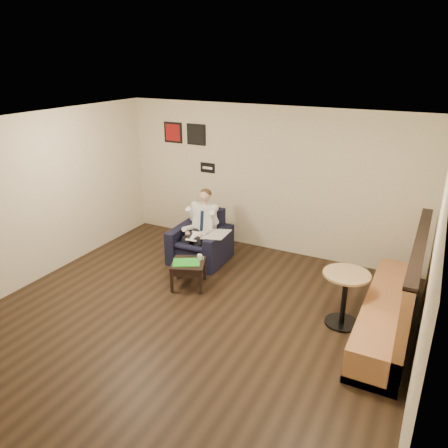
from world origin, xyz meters
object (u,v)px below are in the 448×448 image
at_px(side_table, 189,274).
at_px(smartphone, 193,258).
at_px(cafe_table, 344,299).
at_px(armchair, 200,237).
at_px(coffee_mug, 200,257).
at_px(banquette, 392,286).
at_px(seated_man, 197,231).
at_px(green_folder, 186,262).

bearing_deg(side_table, smartphone, 94.62).
xyz_separation_m(smartphone, cafe_table, (2.56, -0.11, -0.03)).
xyz_separation_m(armchair, coffee_mug, (0.44, -0.77, 0.02)).
height_order(armchair, banquette, banquette).
xyz_separation_m(armchair, smartphone, (0.31, -0.78, -0.03)).
relative_size(seated_man, coffee_mug, 13.90).
relative_size(armchair, seated_man, 0.75).
distance_m(green_folder, coffee_mug, 0.25).
height_order(armchair, seated_man, seated_man).
distance_m(armchair, banquette, 3.55).
height_order(seated_man, side_table, seated_man).
bearing_deg(coffee_mug, side_table, -124.34).
relative_size(coffee_mug, smartphone, 0.68).
relative_size(armchair, cafe_table, 1.18).
relative_size(side_table, smartphone, 3.93).
bearing_deg(banquette, seated_man, 169.54).
relative_size(seated_man, banquette, 0.47).
bearing_deg(banquette, armchair, 167.61).
xyz_separation_m(green_folder, smartphone, (0.01, 0.19, -0.00)).
height_order(green_folder, cafe_table, cafe_table).
xyz_separation_m(seated_man, banquette, (3.46, -0.64, 0.06)).
relative_size(seated_man, side_table, 2.40).
height_order(side_table, banquette, banquette).
height_order(smartphone, cafe_table, cafe_table).
height_order(seated_man, coffee_mug, seated_man).
bearing_deg(armchair, side_table, -72.88).
bearing_deg(armchair, green_folder, -74.46).
xyz_separation_m(seated_man, side_table, (0.32, -0.82, -0.42)).
xyz_separation_m(side_table, green_folder, (-0.02, -0.03, 0.22)).
bearing_deg(seated_man, cafe_table, -16.72).
bearing_deg(banquette, smartphone, -179.61).
relative_size(green_folder, smartphone, 3.21).
bearing_deg(banquette, green_folder, -176.16).
distance_m(seated_man, banquette, 3.52).
xyz_separation_m(green_folder, cafe_table, (2.57, 0.08, -0.03)).
relative_size(green_folder, banquette, 0.16).
relative_size(coffee_mug, cafe_table, 0.11).
distance_m(side_table, coffee_mug, 0.34).
distance_m(armchair, coffee_mug, 0.89).
bearing_deg(coffee_mug, banquette, 0.20).
distance_m(side_table, cafe_table, 2.56).
xyz_separation_m(seated_man, cafe_table, (2.87, -0.77, -0.23)).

